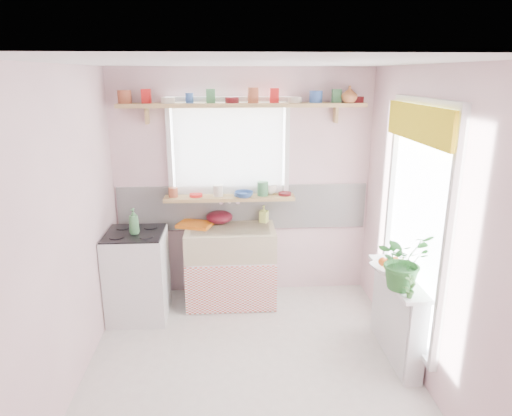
{
  "coord_description": "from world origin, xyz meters",
  "views": [
    {
      "loc": [
        -0.16,
        -3.28,
        2.43
      ],
      "look_at": [
        0.08,
        0.55,
        1.29
      ],
      "focal_mm": 32.0,
      "sensor_mm": 36.0,
      "label": 1
    }
  ],
  "objects": [
    {
      "name": "sill_cup",
      "position": [
        0.29,
        1.54,
        1.21
      ],
      "size": [
        0.16,
        0.16,
        0.11
      ],
      "primitive_type": "imported",
      "rotation": [
        0.0,
        0.0,
        -0.2
      ],
      "color": "silver",
      "rests_on": "windowsill"
    },
    {
      "name": "dish_tray",
      "position": [
        -0.53,
        1.41,
        0.87
      ],
      "size": [
        0.42,
        0.37,
        0.04
      ],
      "primitive_type": "cube",
      "rotation": [
        0.0,
        0.0,
        -0.34
      ],
      "color": "orange",
      "rests_on": "sink_unit"
    },
    {
      "name": "colander",
      "position": [
        -0.26,
        1.5,
        0.92
      ],
      "size": [
        0.34,
        0.34,
        0.13
      ],
      "primitive_type": "ellipsoid",
      "rotation": [
        0.0,
        0.0,
        0.18
      ],
      "color": "#500D1A",
      "rests_on": "sink_unit"
    },
    {
      "name": "shelf_crockery",
      "position": [
        -0.04,
        1.47,
        2.19
      ],
      "size": [
        2.47,
        0.11,
        0.12
      ],
      "color": "#A55133",
      "rests_on": "pine_shelf"
    },
    {
      "name": "jade_plant",
      "position": [
        1.21,
        -0.02,
        1.01
      ],
      "size": [
        0.54,
        0.51,
        0.47
      ],
      "primitive_type": "imported",
      "rotation": [
        0.0,
        0.0,
        0.42
      ],
      "color": "#2C6E2C",
      "rests_on": "radiator_ledge"
    },
    {
      "name": "herb_pot",
      "position": [
        1.21,
        -0.2,
        0.87
      ],
      "size": [
        0.12,
        0.11,
        0.2
      ],
      "primitive_type": "imported",
      "rotation": [
        0.0,
        0.0,
        0.4
      ],
      "color": "#336227",
      "rests_on": "radiator_ledge"
    },
    {
      "name": "sill_crockery",
      "position": [
        -0.2,
        1.48,
        1.21
      ],
      "size": [
        1.35,
        0.11,
        0.12
      ],
      "color": "#A55133",
      "rests_on": "windowsill"
    },
    {
      "name": "radiator_ledge",
      "position": [
        1.3,
        0.2,
        0.4
      ],
      "size": [
        0.22,
        0.95,
        0.78
      ],
      "color": "white",
      "rests_on": "ground"
    },
    {
      "name": "cooker",
      "position": [
        -1.1,
        1.05,
        0.46
      ],
      "size": [
        0.58,
        0.58,
        0.93
      ],
      "color": "white",
      "rests_on": "ground"
    },
    {
      "name": "shelf_vase",
      "position": [
        1.08,
        1.41,
        2.22
      ],
      "size": [
        0.19,
        0.19,
        0.17
      ],
      "primitive_type": "imported",
      "rotation": [
        0.0,
        0.0,
        -0.23
      ],
      "color": "#A86333",
      "rests_on": "pine_shelf"
    },
    {
      "name": "fruit_bowl",
      "position": [
        1.21,
        0.26,
        0.81
      ],
      "size": [
        0.38,
        0.38,
        0.07
      ],
      "primitive_type": "imported",
      "rotation": [
        0.0,
        0.0,
        0.39
      ],
      "color": "silver",
      "rests_on": "radiator_ledge"
    },
    {
      "name": "soap_bottle_sink",
      "position": [
        0.22,
        1.5,
        0.94
      ],
      "size": [
        0.11,
        0.11,
        0.19
      ],
      "primitive_type": "imported",
      "rotation": [
        0.0,
        0.0,
        -0.4
      ],
      "color": "#C3D45E",
      "rests_on": "sink_unit"
    },
    {
      "name": "sill_bowl",
      "position": [
        0.0,
        1.42,
        1.19
      ],
      "size": [
        0.25,
        0.25,
        0.06
      ],
      "primitive_type": "imported",
      "rotation": [
        0.0,
        0.0,
        0.34
      ],
      "color": "#30579C",
      "rests_on": "windowsill"
    },
    {
      "name": "windowsill",
      "position": [
        -0.15,
        1.48,
        1.14
      ],
      "size": [
        1.4,
        0.22,
        0.04
      ],
      "primitive_type": "cube",
      "color": "tan",
      "rests_on": "room"
    },
    {
      "name": "cooker_bottle",
      "position": [
        -1.09,
        1.01,
        1.04
      ],
      "size": [
        0.12,
        0.12,
        0.26
      ],
      "primitive_type": "imported",
      "rotation": [
        0.0,
        0.0,
        -0.26
      ],
      "color": "#408048",
      "rests_on": "cooker"
    },
    {
      "name": "sink_unit",
      "position": [
        -0.15,
        1.29,
        0.43
      ],
      "size": [
        0.95,
        0.65,
        1.11
      ],
      "color": "white",
      "rests_on": "ground"
    },
    {
      "name": "fruit",
      "position": [
        1.22,
        0.27,
        0.87
      ],
      "size": [
        0.2,
        0.14,
        0.1
      ],
      "color": "#D84F12",
      "rests_on": "fruit_bowl"
    },
    {
      "name": "pine_shelf",
      "position": [
        0.0,
        1.47,
        2.12
      ],
      "size": [
        2.52,
        0.24,
        0.04
      ],
      "primitive_type": "cube",
      "color": "tan",
      "rests_on": "room"
    },
    {
      "name": "room",
      "position": [
        0.66,
        0.86,
        1.37
      ],
      "size": [
        3.2,
        3.2,
        3.2
      ],
      "color": "white",
      "rests_on": "ground"
    }
  ]
}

